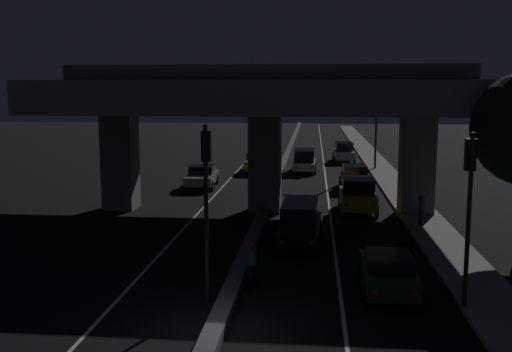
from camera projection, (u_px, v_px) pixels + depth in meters
The scene contains 19 objects.
ground_plane at pixel (215, 336), 16.32m from camera, with size 200.00×200.00×0.00m, color black.
lane_line_left_inner at pixel (241, 167), 51.12m from camera, with size 0.12×126.00×0.00m, color beige.
lane_line_right_inner at pixel (324, 168), 50.45m from camera, with size 0.12×126.00×0.00m, color beige.
median_divider at pixel (282, 166), 50.76m from camera, with size 0.55×126.00×0.33m, color #4C4C51.
sidewalk_right at pixel (391, 181), 43.10m from camera, with size 2.16×126.00×0.15m, color gray.
elevated_overpass at pixel (265, 102), 32.09m from camera, with size 22.19×12.66×7.97m.
traffic_light_left_of_median at pixel (206, 183), 18.52m from camera, with size 0.30×0.49×5.62m.
traffic_light_right_of_median at pixel (469, 191), 17.79m from camera, with size 0.30×0.49×5.43m.
street_lamp at pixel (373, 110), 48.96m from camera, with size 2.30×0.32×8.40m.
car_dark_green_lead at pixel (388, 272), 19.82m from camera, with size 1.91×4.08×1.31m.
car_black_second at pixel (300, 222), 25.88m from camera, with size 1.98×4.81×1.86m.
car_taxi_yellow_third at pixel (358, 195), 32.67m from camera, with size 2.14×4.14×1.86m.
car_dark_green_fourth at pixel (354, 176), 40.12m from camera, with size 1.94×4.01×1.63m.
car_white_fifth at pixel (304, 160), 48.31m from camera, with size 1.92×4.16×1.82m.
car_white_sixth at pixel (344, 152), 55.07m from camera, with size 1.99×4.06×1.80m.
car_silver_lead_oncoming at pixel (202, 176), 40.88m from camera, with size 2.13×4.60×1.48m.
car_taxi_yellow_second_oncoming at pixel (257, 162), 48.54m from camera, with size 1.92×4.75×1.52m.
motorcycle_black_filtering_near at pixel (252, 266), 20.63m from camera, with size 0.34×1.81×1.49m.
pedestrian_on_sidewalk at pixel (422, 208), 28.90m from camera, with size 0.30×0.30×1.64m.
Camera 1 is at (2.61, -15.33, 6.71)m, focal length 42.00 mm.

